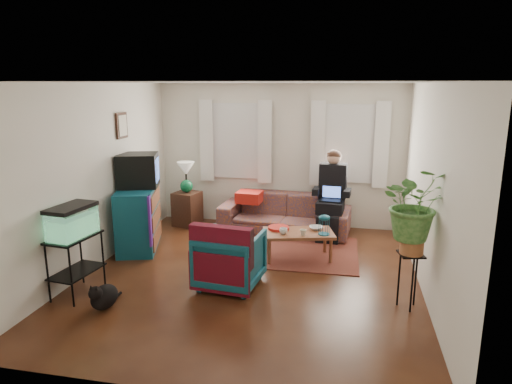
% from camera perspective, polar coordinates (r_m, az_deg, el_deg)
% --- Properties ---
extents(floor, '(4.50, 5.00, 0.01)m').
position_cam_1_polar(floor, '(6.39, -0.74, -10.47)').
color(floor, '#4F2B14').
rests_on(floor, ground).
extents(ceiling, '(4.50, 5.00, 0.01)m').
position_cam_1_polar(ceiling, '(5.84, -0.81, 13.55)').
color(ceiling, white).
rests_on(ceiling, wall_back).
extents(wall_back, '(4.50, 0.01, 2.60)m').
position_cam_1_polar(wall_back, '(8.40, 2.90, 4.58)').
color(wall_back, silver).
rests_on(wall_back, floor).
extents(wall_front, '(4.50, 0.01, 2.60)m').
position_cam_1_polar(wall_front, '(3.67, -9.24, -7.23)').
color(wall_front, silver).
rests_on(wall_front, floor).
extents(wall_left, '(0.01, 5.00, 2.60)m').
position_cam_1_polar(wall_left, '(6.82, -19.59, 1.76)').
color(wall_left, silver).
rests_on(wall_left, floor).
extents(wall_right, '(0.01, 5.00, 2.60)m').
position_cam_1_polar(wall_right, '(5.93, 20.98, -0.01)').
color(wall_right, silver).
rests_on(wall_right, floor).
extents(window_left, '(1.08, 0.04, 1.38)m').
position_cam_1_polar(window_left, '(8.50, -2.47, 6.39)').
color(window_left, white).
rests_on(window_left, wall_back).
extents(window_right, '(1.08, 0.04, 1.38)m').
position_cam_1_polar(window_right, '(8.25, 11.56, 5.92)').
color(window_right, white).
rests_on(window_right, wall_back).
extents(curtains_left, '(1.36, 0.06, 1.50)m').
position_cam_1_polar(curtains_left, '(8.42, -2.60, 6.33)').
color(curtains_left, white).
rests_on(curtains_left, wall_back).
extents(curtains_right, '(1.36, 0.06, 1.50)m').
position_cam_1_polar(curtains_right, '(8.17, 11.55, 5.85)').
color(curtains_right, white).
rests_on(curtains_right, wall_back).
extents(picture_frame, '(0.04, 0.32, 0.40)m').
position_cam_1_polar(picture_frame, '(7.44, -16.38, 7.97)').
color(picture_frame, '#3D2616').
rests_on(picture_frame, wall_left).
extents(area_rug, '(2.03, 1.63, 0.01)m').
position_cam_1_polar(area_rug, '(7.28, 4.68, -7.38)').
color(area_rug, maroon).
rests_on(area_rug, floor).
extents(sofa, '(2.34, 1.07, 0.89)m').
position_cam_1_polar(sofa, '(8.11, 3.61, -1.92)').
color(sofa, brown).
rests_on(sofa, floor).
extents(seated_person, '(0.62, 0.74, 1.36)m').
position_cam_1_polar(seated_person, '(7.93, 9.43, -0.71)').
color(seated_person, black).
rests_on(seated_person, sofa).
extents(side_table, '(0.52, 0.52, 0.63)m').
position_cam_1_polar(side_table, '(8.59, -8.59, -2.08)').
color(side_table, '#3C2B16').
rests_on(side_table, floor).
extents(table_lamp, '(0.39, 0.39, 0.58)m').
position_cam_1_polar(table_lamp, '(8.46, -8.73, 1.75)').
color(table_lamp, white).
rests_on(table_lamp, side_table).
extents(dresser, '(0.84, 1.21, 0.99)m').
position_cam_1_polar(dresser, '(7.51, -14.51, -3.19)').
color(dresser, '#12586F').
rests_on(dresser, floor).
extents(crt_tv, '(0.74, 0.70, 0.53)m').
position_cam_1_polar(crt_tv, '(7.44, -14.55, 2.65)').
color(crt_tv, black).
rests_on(crt_tv, dresser).
extents(aquarium_stand, '(0.46, 0.72, 0.76)m').
position_cam_1_polar(aquarium_stand, '(6.16, -21.53, -8.55)').
color(aquarium_stand, black).
rests_on(aquarium_stand, floor).
extents(aquarium, '(0.41, 0.66, 0.40)m').
position_cam_1_polar(aquarium, '(5.97, -22.00, -3.35)').
color(aquarium, '#7FD899').
rests_on(aquarium, aquarium_stand).
extents(black_cat, '(0.29, 0.43, 0.36)m').
position_cam_1_polar(black_cat, '(5.75, -18.44, -12.05)').
color(black_cat, black).
rests_on(black_cat, floor).
extents(armchair, '(0.85, 0.81, 0.80)m').
position_cam_1_polar(armchair, '(5.99, -3.26, -8.03)').
color(armchair, '#11506B').
rests_on(armchair, floor).
extents(serape_throw, '(0.82, 0.27, 0.66)m').
position_cam_1_polar(serape_throw, '(5.66, -4.42, -7.53)').
color(serape_throw, '#9E0A0A').
rests_on(serape_throw, armchair).
extents(coffee_table, '(1.14, 0.80, 0.43)m').
position_cam_1_polar(coffee_table, '(6.93, 5.28, -6.65)').
color(coffee_table, brown).
rests_on(coffee_table, floor).
extents(cup_a, '(0.14, 0.14, 0.09)m').
position_cam_1_polar(cup_a, '(6.73, 3.44, -4.89)').
color(cup_a, white).
rests_on(cup_a, coffee_table).
extents(cup_b, '(0.11, 0.11, 0.09)m').
position_cam_1_polar(cup_b, '(6.70, 5.92, -5.06)').
color(cup_b, beige).
rests_on(cup_b, coffee_table).
extents(bowl, '(0.25, 0.25, 0.05)m').
position_cam_1_polar(bowl, '(6.99, 7.51, -4.47)').
color(bowl, white).
rests_on(bowl, coffee_table).
extents(snack_tray, '(0.39, 0.39, 0.04)m').
position_cam_1_polar(snack_tray, '(6.96, 2.85, -4.51)').
color(snack_tray, '#B21414').
rests_on(snack_tray, coffee_table).
extents(birdcage, '(0.21, 0.21, 0.30)m').
position_cam_1_polar(birdcage, '(6.75, 8.52, -4.05)').
color(birdcage, '#115B6B').
rests_on(birdcage, coffee_table).
extents(plant_stand, '(0.34, 0.34, 0.68)m').
position_cam_1_polar(plant_stand, '(5.72, 18.56, -10.47)').
color(plant_stand, black).
rests_on(plant_stand, floor).
extents(potted_plant, '(0.89, 0.81, 0.86)m').
position_cam_1_polar(potted_plant, '(5.45, 19.19, -2.68)').
color(potted_plant, '#599947').
rests_on(potted_plant, plant_stand).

